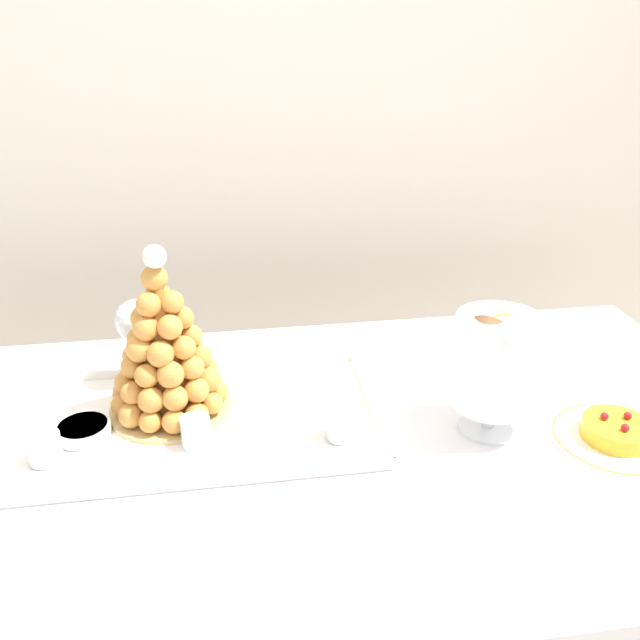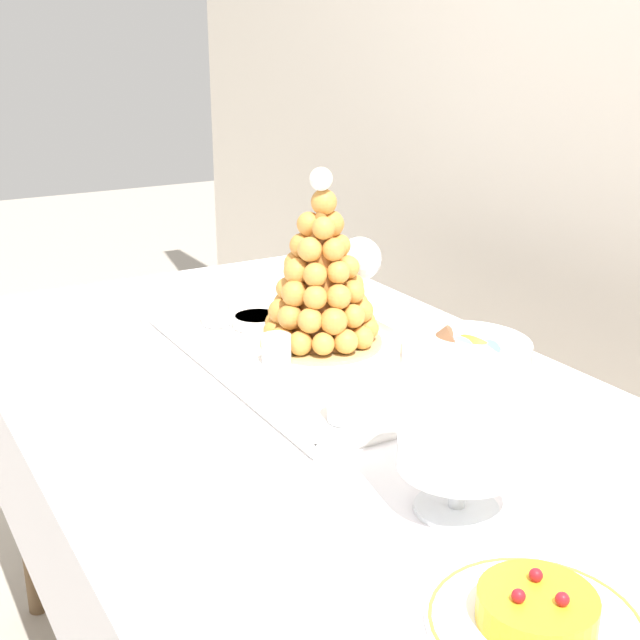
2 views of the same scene
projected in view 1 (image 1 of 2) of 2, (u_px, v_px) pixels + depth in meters
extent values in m
cube|color=silver|center=(255.00, 77.00, 1.75)|extent=(4.80, 0.10, 2.50)
cylinder|color=brown|center=(572.00, 456.00, 1.75)|extent=(0.04, 0.04, 0.72)
cube|color=brown|center=(301.00, 445.00, 1.18)|extent=(1.62, 0.82, 0.02)
cube|color=white|center=(301.00, 440.00, 1.17)|extent=(1.68, 0.88, 0.00)
cube|color=white|center=(279.00, 376.00, 1.62)|extent=(1.68, 0.01, 0.25)
cube|color=white|center=(194.00, 423.00, 1.21)|extent=(0.65, 0.36, 0.01)
cube|color=white|center=(192.00, 482.00, 1.04)|extent=(0.65, 0.01, 0.02)
cube|color=white|center=(195.00, 368.00, 1.36)|extent=(0.65, 0.01, 0.02)
cube|color=white|center=(2.00, 434.00, 1.16)|extent=(0.01, 0.36, 0.02)
cube|color=white|center=(371.00, 402.00, 1.25)|extent=(0.01, 0.36, 0.02)
cylinder|color=white|center=(194.00, 421.00, 1.21)|extent=(0.33, 0.33, 0.00)
cylinder|color=tan|center=(172.00, 408.00, 1.24)|extent=(0.22, 0.22, 0.01)
cone|color=#B87433|center=(164.00, 342.00, 1.18)|extent=(0.14, 0.14, 0.27)
sphere|color=gold|center=(217.00, 391.00, 1.23)|extent=(0.04, 0.04, 0.04)
sphere|color=gold|center=(212.00, 382.00, 1.27)|extent=(0.04, 0.04, 0.04)
sphere|color=gold|center=(197.00, 374.00, 1.29)|extent=(0.04, 0.04, 0.04)
sphere|color=gold|center=(178.00, 372.00, 1.30)|extent=(0.05, 0.05, 0.05)
sphere|color=gold|center=(156.00, 375.00, 1.29)|extent=(0.05, 0.05, 0.05)
sphere|color=gold|center=(137.00, 383.00, 1.27)|extent=(0.04, 0.04, 0.04)
sphere|color=gold|center=(125.00, 393.00, 1.23)|extent=(0.05, 0.05, 0.05)
sphere|color=gold|center=(123.00, 405.00, 1.19)|extent=(0.04, 0.04, 0.04)
sphere|color=#D58D3D|center=(131.00, 415.00, 1.16)|extent=(0.04, 0.04, 0.04)
sphere|color=gold|center=(150.00, 422.00, 1.15)|extent=(0.04, 0.04, 0.04)
sphere|color=gold|center=(174.00, 422.00, 1.15)|extent=(0.04, 0.04, 0.04)
sphere|color=gold|center=(197.00, 415.00, 1.17)|extent=(0.04, 0.04, 0.04)
sphere|color=gold|center=(212.00, 403.00, 1.20)|extent=(0.04, 0.04, 0.04)
sphere|color=gold|center=(206.00, 368.00, 1.24)|extent=(0.04, 0.04, 0.04)
sphere|color=gold|center=(193.00, 361.00, 1.27)|extent=(0.04, 0.04, 0.04)
sphere|color=gold|center=(173.00, 358.00, 1.27)|extent=(0.04, 0.04, 0.04)
sphere|color=gold|center=(151.00, 362.00, 1.26)|extent=(0.05, 0.05, 0.05)
sphere|color=gold|center=(134.00, 370.00, 1.23)|extent=(0.05, 0.05, 0.05)
sphere|color=gold|center=(127.00, 383.00, 1.19)|extent=(0.04, 0.04, 0.04)
sphere|color=gold|center=(133.00, 393.00, 1.16)|extent=(0.04, 0.04, 0.04)
sphere|color=gold|center=(151.00, 400.00, 1.14)|extent=(0.05, 0.05, 0.05)
sphere|color=gold|center=(175.00, 398.00, 1.15)|extent=(0.04, 0.04, 0.04)
sphere|color=gold|center=(197.00, 390.00, 1.17)|extent=(0.04, 0.04, 0.04)
sphere|color=gold|center=(208.00, 380.00, 1.20)|extent=(0.05, 0.05, 0.05)
sphere|color=gold|center=(193.00, 348.00, 1.23)|extent=(0.04, 0.04, 0.04)
sphere|color=gold|center=(173.00, 344.00, 1.25)|extent=(0.04, 0.04, 0.04)
sphere|color=gold|center=(151.00, 348.00, 1.23)|extent=(0.05, 0.05, 0.05)
sphere|color=gold|center=(135.00, 356.00, 1.20)|extent=(0.04, 0.04, 0.04)
sphere|color=gold|center=(132.00, 366.00, 1.16)|extent=(0.04, 0.04, 0.04)
sphere|color=gold|center=(147.00, 376.00, 1.14)|extent=(0.04, 0.04, 0.04)
sphere|color=gold|center=(171.00, 375.00, 1.14)|extent=(0.05, 0.05, 0.05)
sphere|color=gold|center=(192.00, 368.00, 1.16)|extent=(0.04, 0.04, 0.04)
sphere|color=gold|center=(200.00, 357.00, 1.20)|extent=(0.04, 0.04, 0.04)
sphere|color=gold|center=(179.00, 329.00, 1.21)|extent=(0.04, 0.04, 0.04)
sphere|color=gold|center=(156.00, 331.00, 1.21)|extent=(0.05, 0.05, 0.05)
sphere|color=gold|center=(138.00, 339.00, 1.18)|extent=(0.04, 0.04, 0.04)
sphere|color=gold|center=(140.00, 349.00, 1.14)|extent=(0.05, 0.05, 0.05)
sphere|color=gold|center=(160.00, 354.00, 1.13)|extent=(0.05, 0.05, 0.05)
sphere|color=gold|center=(184.00, 348.00, 1.15)|extent=(0.04, 0.04, 0.04)
sphere|color=gold|center=(191.00, 336.00, 1.19)|extent=(0.04, 0.04, 0.04)
sphere|color=gold|center=(166.00, 313.00, 1.19)|extent=(0.04, 0.04, 0.04)
sphere|color=gold|center=(144.00, 318.00, 1.17)|extent=(0.05, 0.05, 0.05)
sphere|color=gold|center=(146.00, 328.00, 1.13)|extent=(0.04, 0.04, 0.04)
sphere|color=gold|center=(170.00, 327.00, 1.13)|extent=(0.04, 0.04, 0.04)
sphere|color=gold|center=(182.00, 318.00, 1.17)|extent=(0.04, 0.04, 0.04)
sphere|color=gold|center=(158.00, 296.00, 1.16)|extent=(0.05, 0.05, 0.05)
sphere|color=gold|center=(149.00, 305.00, 1.13)|extent=(0.04, 0.04, 0.04)
sphere|color=gold|center=(172.00, 302.00, 1.14)|extent=(0.04, 0.04, 0.04)
sphere|color=gold|center=(154.00, 278.00, 1.13)|extent=(0.05, 0.05, 0.05)
sphere|color=white|center=(154.00, 256.00, 1.11)|extent=(0.04, 0.04, 0.04)
cylinder|color=silver|center=(45.00, 448.00, 1.09)|extent=(0.05, 0.05, 0.05)
cylinder|color=gold|center=(46.00, 455.00, 1.10)|extent=(0.05, 0.05, 0.02)
cylinder|color=#EAC166|center=(44.00, 446.00, 1.09)|extent=(0.05, 0.05, 0.01)
sphere|color=brown|center=(45.00, 442.00, 1.08)|extent=(0.02, 0.02, 0.02)
cylinder|color=silver|center=(196.00, 433.00, 1.13)|extent=(0.05, 0.05, 0.05)
cylinder|color=gold|center=(196.00, 440.00, 1.13)|extent=(0.05, 0.05, 0.02)
cylinder|color=#EAC166|center=(196.00, 431.00, 1.12)|extent=(0.05, 0.05, 0.02)
sphere|color=brown|center=(198.00, 423.00, 1.12)|extent=(0.01, 0.01, 0.01)
cylinder|color=silver|center=(341.00, 423.00, 1.15)|extent=(0.05, 0.05, 0.06)
cylinder|color=#F4EAC6|center=(340.00, 431.00, 1.16)|extent=(0.04, 0.04, 0.02)
cylinder|color=white|center=(341.00, 421.00, 1.15)|extent=(0.04, 0.04, 0.02)
sphere|color=brown|center=(339.00, 414.00, 1.14)|extent=(0.01, 0.01, 0.01)
cylinder|color=white|center=(83.00, 430.00, 1.16)|extent=(0.09, 0.09, 0.02)
cylinder|color=#F2CC59|center=(83.00, 426.00, 1.16)|extent=(0.08, 0.08, 0.00)
cylinder|color=white|center=(487.00, 427.00, 1.20)|extent=(0.10, 0.10, 0.01)
cylinder|color=white|center=(489.00, 413.00, 1.18)|extent=(0.02, 0.02, 0.05)
cylinder|color=white|center=(496.00, 361.00, 1.14)|extent=(0.15, 0.15, 0.16)
cylinder|color=#9ED860|center=(506.00, 389.00, 1.17)|extent=(0.06, 0.05, 0.05)
cylinder|color=brown|center=(478.00, 381.00, 1.20)|extent=(0.06, 0.05, 0.04)
cylinder|color=brown|center=(489.00, 401.00, 1.14)|extent=(0.05, 0.05, 0.05)
cylinder|color=#D199D8|center=(506.00, 372.00, 1.17)|extent=(0.06, 0.05, 0.05)
cylinder|color=#D199D8|center=(474.00, 373.00, 1.17)|extent=(0.06, 0.05, 0.05)
cylinder|color=#E54C47|center=(485.00, 384.00, 1.14)|extent=(0.06, 0.06, 0.05)
cylinder|color=#9ED860|center=(506.00, 387.00, 1.13)|extent=(0.06, 0.06, 0.05)
cylinder|color=#9ED860|center=(501.00, 357.00, 1.17)|extent=(0.06, 0.06, 0.06)
cylinder|color=#E54C47|center=(482.00, 365.00, 1.15)|extent=(0.06, 0.05, 0.04)
cylinder|color=#D199D8|center=(500.00, 375.00, 1.12)|extent=(0.06, 0.06, 0.05)
cylinder|color=#D199D8|center=(507.00, 368.00, 1.14)|extent=(0.06, 0.06, 0.05)
cylinder|color=yellow|center=(489.00, 346.00, 1.16)|extent=(0.06, 0.05, 0.05)
cylinder|color=#E54C47|center=(486.00, 362.00, 1.11)|extent=(0.06, 0.06, 0.06)
cylinder|color=brown|center=(506.00, 355.00, 1.13)|extent=(0.06, 0.06, 0.06)
cylinder|color=#9ED860|center=(486.00, 338.00, 1.13)|extent=(0.07, 0.05, 0.07)
cylinder|color=#9ED860|center=(497.00, 347.00, 1.10)|extent=(0.06, 0.06, 0.06)
cylinder|color=#F9A54C|center=(520.00, 347.00, 1.10)|extent=(0.08, 0.06, 0.07)
cylinder|color=#72B2E0|center=(512.00, 335.00, 1.14)|extent=(0.07, 0.05, 0.07)
cylinder|color=brown|center=(488.00, 329.00, 1.11)|extent=(0.08, 0.06, 0.08)
cylinder|color=#72B2E0|center=(504.00, 333.00, 1.09)|extent=(0.06, 0.06, 0.05)
cylinder|color=#72B2E0|center=(514.00, 327.00, 1.11)|extent=(0.06, 0.06, 0.05)
cylinder|color=yellow|center=(497.00, 324.00, 1.12)|extent=(0.06, 0.05, 0.06)
cylinder|color=white|center=(615.00, 439.00, 1.16)|extent=(0.22, 0.22, 0.01)
torus|color=gold|center=(615.00, 438.00, 1.16)|extent=(0.21, 0.21, 0.00)
cylinder|color=yellow|center=(617.00, 430.00, 1.16)|extent=(0.12, 0.12, 0.03)
sphere|color=#A51923|center=(628.00, 416.00, 1.16)|extent=(0.01, 0.01, 0.01)
sphere|color=#A51923|center=(604.00, 416.00, 1.16)|extent=(0.01, 0.01, 0.01)
sphere|color=#A51923|center=(625.00, 428.00, 1.13)|extent=(0.01, 0.01, 0.01)
cylinder|color=silver|center=(145.00, 382.00, 1.34)|extent=(0.06, 0.06, 0.00)
cylinder|color=silver|center=(142.00, 360.00, 1.32)|extent=(0.01, 0.01, 0.10)
sphere|color=silver|center=(137.00, 320.00, 1.28)|extent=(0.08, 0.08, 0.08)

